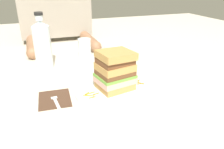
{
  "coord_description": "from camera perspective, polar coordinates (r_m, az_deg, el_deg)",
  "views": [
    {
      "loc": [
        -0.23,
        -0.65,
        0.37
      ],
      "look_at": [
        0.01,
        0.02,
        0.05
      ],
      "focal_mm": 34.97,
      "sensor_mm": 36.0,
      "label": 1
    }
  ],
  "objects": [
    {
      "name": "ground_plane",
      "position": [
        0.78,
        -0.27,
        -4.45
      ],
      "size": [
        3.0,
        3.0,
        0.0
      ],
      "primitive_type": "plane",
      "color": "beige"
    },
    {
      "name": "main_plate",
      "position": [
        0.77,
        0.76,
        -4.03
      ],
      "size": [
        0.28,
        0.28,
        0.01
      ],
      "primitive_type": "cylinder",
      "color": "white",
      "rests_on": "ground_plane"
    },
    {
      "name": "sandwich",
      "position": [
        0.74,
        0.83,
        1.0
      ],
      "size": [
        0.14,
        0.12,
        0.14
      ],
      "color": "tan",
      "rests_on": "main_plate"
    },
    {
      "name": "carrot_shred_0",
      "position": [
        0.74,
        -5.73,
        -4.86
      ],
      "size": [
        0.03,
        0.01,
        0.0
      ],
      "primitive_type": "cylinder",
      "rotation": [
        0.0,
        1.57,
        3.33
      ],
      "color": "orange",
      "rests_on": "main_plate"
    },
    {
      "name": "carrot_shred_1",
      "position": [
        0.74,
        -6.58,
        -5.0
      ],
      "size": [
        0.02,
        0.02,
        0.0
      ],
      "primitive_type": "cylinder",
      "rotation": [
        0.0,
        1.57,
        0.73
      ],
      "color": "orange",
      "rests_on": "main_plate"
    },
    {
      "name": "carrot_shred_2",
      "position": [
        0.72,
        -6.4,
        -5.51
      ],
      "size": [
        0.03,
        0.01,
        0.0
      ],
      "primitive_type": "cylinder",
      "rotation": [
        0.0,
        1.57,
        2.84
      ],
      "color": "orange",
      "rests_on": "main_plate"
    },
    {
      "name": "carrot_shred_3",
      "position": [
        0.73,
        -6.61,
        -5.29
      ],
      "size": [
        0.01,
        0.02,
        0.0
      ],
      "primitive_type": "cylinder",
      "rotation": [
        0.0,
        1.57,
        5.21
      ],
      "color": "orange",
      "rests_on": "main_plate"
    },
    {
      "name": "carrot_shred_4",
      "position": [
        0.73,
        -4.25,
        -5.08
      ],
      "size": [
        0.02,
        0.01,
        0.0
      ],
      "primitive_type": "cylinder",
      "rotation": [
        0.0,
        1.57,
        3.38
      ],
      "color": "orange",
      "rests_on": "main_plate"
    },
    {
      "name": "carrot_shred_5",
      "position": [
        0.71,
        -5.23,
        -5.98
      ],
      "size": [
        0.02,
        0.01,
        0.0
      ],
      "primitive_type": "cylinder",
      "rotation": [
        0.0,
        1.57,
        3.26
      ],
      "color": "orange",
      "rests_on": "main_plate"
    },
    {
      "name": "carrot_shred_6",
      "position": [
        0.72,
        -4.78,
        -5.5
      ],
      "size": [
        0.02,
        0.02,
        0.0
      ],
      "primitive_type": "cylinder",
      "rotation": [
        0.0,
        1.57,
        4.13
      ],
      "color": "orange",
      "rests_on": "main_plate"
    },
    {
      "name": "carrot_shred_7",
      "position": [
        0.81,
        6.81,
        -2.2
      ],
      "size": [
        0.02,
        0.03,
        0.0
      ],
      "primitive_type": "cylinder",
      "rotation": [
        0.0,
        1.57,
        4.23
      ],
      "color": "orange",
      "rests_on": "main_plate"
    },
    {
      "name": "carrot_shred_8",
      "position": [
        0.82,
        6.94,
        -2.01
      ],
      "size": [
        0.01,
        0.03,
        0.0
      ],
      "primitive_type": "cylinder",
      "rotation": [
        0.0,
        1.57,
        4.79
      ],
      "color": "orange",
      "rests_on": "main_plate"
    },
    {
      "name": "carrot_shred_9",
      "position": [
        0.81,
        5.33,
        -2.1
      ],
      "size": [
        0.01,
        0.03,
        0.0
      ],
      "primitive_type": "cylinder",
      "rotation": [
        0.0,
        1.57,
        5.11
      ],
      "color": "orange",
      "rests_on": "main_plate"
    },
    {
      "name": "carrot_shred_10",
      "position": [
        0.84,
        5.85,
        -1.26
      ],
      "size": [
        0.01,
        0.03,
        0.0
      ],
      "primitive_type": "cylinder",
      "rotation": [
        0.0,
        1.57,
        4.6
      ],
      "color": "orange",
      "rests_on": "main_plate"
    },
    {
      "name": "carrot_shred_11",
      "position": [
        0.81,
        7.77,
        -2.32
      ],
      "size": [
        0.02,
        0.02,
        0.0
      ],
      "primitive_type": "cylinder",
      "rotation": [
        0.0,
        1.57,
        5.51
      ],
      "color": "orange",
      "rests_on": "main_plate"
    },
    {
      "name": "carrot_shred_12",
      "position": [
        0.83,
        5.74,
        -1.36
      ],
      "size": [
        0.03,
        0.01,
        0.0
      ],
      "primitive_type": "cylinder",
      "rotation": [
        0.0,
        1.57,
        6.19
      ],
      "color": "orange",
      "rests_on": "main_plate"
    },
    {
      "name": "carrot_shred_13",
      "position": [
        0.83,
        6.78,
        -1.62
      ],
      "size": [
        0.02,
        0.01,
        0.0
      ],
      "primitive_type": "cylinder",
      "rotation": [
        0.0,
        1.57,
        3.59
      ],
      "color": "orange",
      "rests_on": "main_plate"
    },
    {
      "name": "napkin_dark",
      "position": [
        0.75,
        -14.77,
        -6.15
      ],
      "size": [
        0.11,
        0.13,
        0.0
      ],
      "primitive_type": "cube",
      "rotation": [
        0.0,
        0.0,
        -0.06
      ],
      "color": "#4C3323",
      "rests_on": "ground_plane"
    },
    {
      "name": "fork",
      "position": [
        0.73,
        -14.44,
        -6.74
      ],
      "size": [
        0.03,
        0.17,
        0.0
      ],
      "color": "silver",
      "rests_on": "napkin_dark"
    },
    {
      "name": "knife",
      "position": [
        0.83,
        12.76,
        -2.97
      ],
      "size": [
        0.03,
        0.2,
        0.0
      ],
      "color": "silver",
      "rests_on": "ground_plane"
    },
    {
      "name": "juice_glass",
      "position": [
        0.98,
        0.03,
        4.69
      ],
      "size": [
        0.08,
        0.08,
        0.1
      ],
      "color": "white",
      "rests_on": "ground_plane"
    },
    {
      "name": "water_bottle",
      "position": [
        0.99,
        -17.73,
        7.53
      ],
      "size": [
        0.07,
        0.07,
        0.24
      ],
      "color": "silver",
      "rests_on": "ground_plane"
    },
    {
      "name": "empty_tumbler_0",
      "position": [
        1.11,
        -7.25,
        6.83
      ],
      "size": [
        0.06,
        0.06,
        0.1
      ],
      "primitive_type": "cylinder",
      "color": "silver",
      "rests_on": "ground_plane"
    },
    {
      "name": "empty_tumbler_1",
      "position": [
        1.12,
        3.2,
        6.66
      ],
      "size": [
        0.06,
        0.06,
        0.08
      ],
      "primitive_type": "cylinder",
      "color": "silver",
      "rests_on": "ground_plane"
    }
  ]
}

